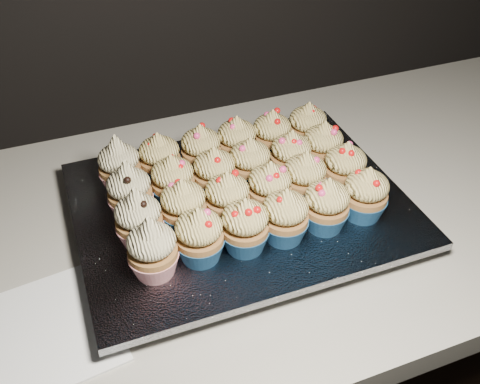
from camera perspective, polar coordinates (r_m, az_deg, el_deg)
The scene contains 29 objects.
cabinet at distance 1.24m, azimuth 10.19°, elevation -15.79°, with size 2.40×0.60×0.86m, color black.
worktop at distance 0.92m, azimuth 13.32°, elevation 0.65°, with size 2.44×0.64×0.04m, color beige.
napkin at distance 0.70m, azimuth -20.48°, elevation -13.99°, with size 0.17×0.17×0.00m, color white.
baking_tray at distance 0.80m, azimuth 0.00°, elevation -2.18°, with size 0.43×0.33×0.02m, color black.
foil_lining at distance 0.79m, azimuth 0.00°, elevation -1.25°, with size 0.47×0.37×0.01m, color silver.
cupcake_0 at distance 0.66m, azimuth -9.33°, elevation -6.01°, with size 0.06×0.06×0.10m.
cupcake_1 at distance 0.67m, azimuth -4.35°, elevation -4.70°, with size 0.06×0.06×0.08m.
cupcake_2 at distance 0.68m, azimuth 0.53°, elevation -3.67°, with size 0.06×0.06×0.08m.
cupcake_3 at distance 0.70m, azimuth 4.83°, elevation -2.60°, with size 0.06×0.06×0.08m.
cupcake_4 at distance 0.72m, azimuth 9.19°, elevation -1.41°, with size 0.06×0.06×0.08m.
cupcake_5 at distance 0.75m, azimuth 13.24°, elevation -0.22°, with size 0.06×0.06×0.08m.
cupcake_6 at distance 0.70m, azimuth -10.75°, elevation -2.86°, with size 0.06×0.06×0.10m.
cupcake_7 at distance 0.72m, azimuth -6.03°, elevation -1.55°, with size 0.06×0.06×0.08m.
cupcake_8 at distance 0.73m, azimuth -1.35°, elevation -0.72°, with size 0.06×0.06×0.08m.
cupcake_9 at distance 0.74m, azimuth 3.18°, elevation 0.39°, with size 0.06×0.06×0.08m.
cupcake_10 at distance 0.77m, azimuth 6.90°, elevation 1.52°, with size 0.06×0.06×0.08m.
cupcake_11 at distance 0.79m, azimuth 11.11°, elevation 2.52°, with size 0.06×0.06×0.08m.
cupcake_12 at distance 0.75m, azimuth -11.69°, elevation 0.08°, with size 0.06×0.06×0.10m.
cupcake_13 at distance 0.76m, azimuth -7.15°, elevation 1.16°, with size 0.06×0.06×0.08m.
cupcake_14 at distance 0.77m, azimuth -2.72°, elevation 2.02°, with size 0.06×0.06×0.08m.
cupcake_15 at distance 0.79m, azimuth 1.08°, elevation 3.07°, with size 0.06×0.06×0.08m.
cupcake_16 at distance 0.81m, azimuth 5.44°, elevation 3.83°, with size 0.06×0.06×0.08m.
cupcake_17 at distance 0.83m, azimuth 8.81°, elevation 4.79°, with size 0.06×0.06×0.08m.
cupcake_18 at distance 0.80m, azimuth -12.72°, elevation 2.78°, with size 0.06×0.06×0.10m.
cupcake_19 at distance 0.81m, azimuth -8.54°, elevation 3.52°, with size 0.06×0.06×0.08m.
cupcake_20 at distance 0.82m, azimuth -4.16°, elevation 4.47°, with size 0.06×0.06×0.08m.
cupcake_21 at distance 0.84m, azimuth -0.33°, elevation 5.42°, with size 0.06×0.06×0.08m.
cupcake_22 at distance 0.85m, azimuth 3.42°, elevation 6.09°, with size 0.06×0.06×0.08m.
cupcake_23 at distance 0.88m, azimuth 7.19°, elevation 6.89°, with size 0.06×0.06×0.08m.
Camera 1 is at (-0.45, 1.12, 1.44)m, focal length 40.00 mm.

